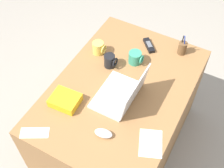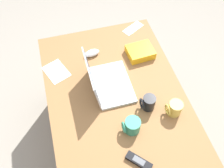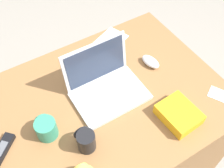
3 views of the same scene
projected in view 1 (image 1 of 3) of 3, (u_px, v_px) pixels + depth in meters
The scene contains 12 objects.
ground_plane at pixel (119, 141), 2.52m from camera, with size 6.00×6.00×0.00m, color gray.
desk at pixel (120, 118), 2.23m from camera, with size 1.23×0.85×0.74m, color olive.
laptop at pixel (122, 94), 1.86m from camera, with size 0.34×0.26×0.23m.
computer_mouse at pixel (104, 133), 1.71m from camera, with size 0.06×0.11×0.04m, color white.
coffee_mug_white at pixel (110, 61), 2.03m from camera, with size 0.08×0.09×0.10m.
coffee_mug_tall at pixel (135, 58), 2.06m from camera, with size 0.09×0.10×0.09m.
coffee_mug_spare at pixel (99, 48), 2.12m from camera, with size 0.08×0.09×0.09m.
cordless_phone at pixel (149, 45), 2.18m from camera, with size 0.14×0.13×0.03m.
pen_holder at pixel (182, 48), 2.11m from camera, with size 0.06×0.06×0.18m.
snack_bag at pixel (65, 100), 1.85m from camera, with size 0.15×0.18×0.06m, color #F2AD19.
paper_note_near_laptop at pixel (35, 133), 1.73m from camera, with size 0.07×0.17×0.00m, color white.
paper_note_left at pixel (151, 143), 1.69m from camera, with size 0.18×0.13×0.00m, color white.
Camera 1 is at (1.09, 0.52, 2.27)m, focal length 47.37 mm.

